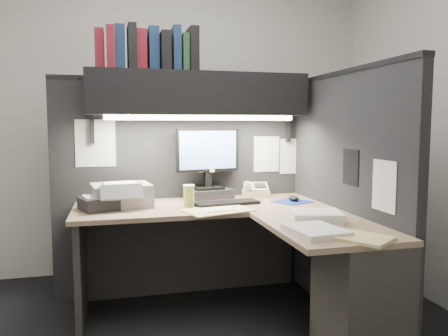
% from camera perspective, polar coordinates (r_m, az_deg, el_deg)
% --- Properties ---
extents(wall_back, '(3.50, 0.04, 2.70)m').
position_cam_1_polar(wall_back, '(3.90, -7.25, 6.62)').
color(wall_back, silver).
rests_on(wall_back, floor).
extents(wall_front, '(3.50, 0.04, 2.70)m').
position_cam_1_polar(wall_front, '(0.99, 14.36, 9.62)').
color(wall_front, silver).
rests_on(wall_front, floor).
extents(partition_back, '(1.90, 0.06, 1.60)m').
position_cam_1_polar(partition_back, '(3.37, -5.46, -2.58)').
color(partition_back, black).
rests_on(partition_back, floor).
extents(partition_right, '(0.06, 1.50, 1.60)m').
position_cam_1_polar(partition_right, '(2.97, 15.34, -3.87)').
color(partition_right, black).
rests_on(partition_right, floor).
extents(desk, '(1.70, 1.53, 0.73)m').
position_cam_1_polar(desk, '(2.66, 6.41, -12.71)').
color(desk, '#96785F').
rests_on(desk, floor).
extents(overhead_shelf, '(1.55, 0.34, 0.30)m').
position_cam_1_polar(overhead_shelf, '(3.18, -3.37, 9.60)').
color(overhead_shelf, black).
rests_on(overhead_shelf, partition_back).
extents(task_light_tube, '(1.32, 0.04, 0.04)m').
position_cam_1_polar(task_light_tube, '(3.04, -2.86, 6.58)').
color(task_light_tube, white).
rests_on(task_light_tube, overhead_shelf).
extents(monitor, '(0.49, 0.27, 0.53)m').
position_cam_1_polar(monitor, '(3.27, -2.12, -0.35)').
color(monitor, black).
rests_on(monitor, desk).
extents(keyboard, '(0.47, 0.22, 0.02)m').
position_cam_1_polar(keyboard, '(3.03, 0.36, -4.60)').
color(keyboard, black).
rests_on(keyboard, desk).
extents(mousepad, '(0.30, 0.29, 0.00)m').
position_cam_1_polar(mousepad, '(3.17, 8.88, -4.37)').
color(mousepad, navy).
rests_on(mousepad, desk).
extents(mouse, '(0.08, 0.11, 0.04)m').
position_cam_1_polar(mouse, '(3.19, 9.09, -3.94)').
color(mouse, black).
rests_on(mouse, mousepad).
extents(telephone, '(0.24, 0.25, 0.08)m').
position_cam_1_polar(telephone, '(3.38, 4.13, -3.02)').
color(telephone, tan).
rests_on(telephone, desk).
extents(coffee_cup, '(0.08, 0.08, 0.14)m').
position_cam_1_polar(coffee_cup, '(2.96, -4.61, -3.73)').
color(coffee_cup, '#CDBE52').
rests_on(coffee_cup, desk).
extents(printer, '(0.42, 0.38, 0.15)m').
position_cam_1_polar(printer, '(3.04, -13.28, -3.47)').
color(printer, '#96999B').
rests_on(printer, desk).
extents(notebook_stack, '(0.33, 0.31, 0.08)m').
position_cam_1_polar(notebook_stack, '(2.96, -15.52, -4.46)').
color(notebook_stack, black).
rests_on(notebook_stack, desk).
extents(open_folder, '(0.49, 0.39, 0.01)m').
position_cam_1_polar(open_folder, '(2.81, -0.82, -5.55)').
color(open_folder, tan).
rests_on(open_folder, desk).
extents(paper_stack_a, '(0.33, 0.30, 0.05)m').
position_cam_1_polar(paper_stack_a, '(2.59, 11.94, -6.15)').
color(paper_stack_a, white).
rests_on(paper_stack_a, desk).
extents(paper_stack_b, '(0.27, 0.33, 0.03)m').
position_cam_1_polar(paper_stack_b, '(2.28, 11.85, -8.01)').
color(paper_stack_b, white).
rests_on(paper_stack_b, desk).
extents(manila_stack, '(0.34, 0.35, 0.02)m').
position_cam_1_polar(manila_stack, '(2.23, 17.38, -8.69)').
color(manila_stack, tan).
rests_on(manila_stack, desk).
extents(binder_row, '(0.69, 0.26, 0.31)m').
position_cam_1_polar(binder_row, '(3.17, -9.96, 14.87)').
color(binder_row, maroon).
rests_on(binder_row, overhead_shelf).
extents(pinned_papers, '(1.76, 1.31, 0.51)m').
position_cam_1_polar(pinned_papers, '(3.07, 2.79, 1.41)').
color(pinned_papers, white).
rests_on(pinned_papers, partition_back).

